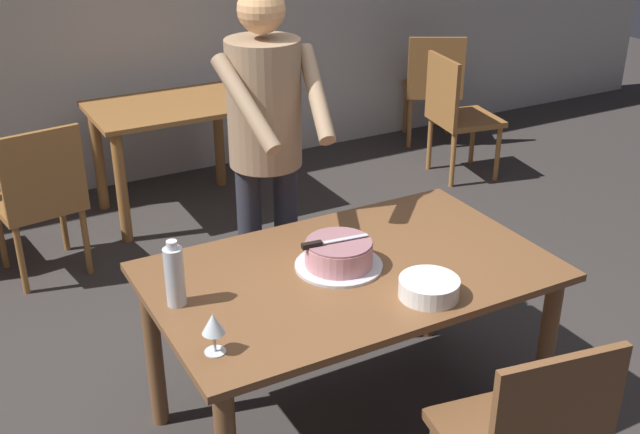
{
  "coord_description": "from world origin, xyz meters",
  "views": [
    {
      "loc": [
        -1.35,
        -2.24,
        2.21
      ],
      "look_at": [
        -0.03,
        0.18,
        0.9
      ],
      "focal_mm": 43.74,
      "sensor_mm": 36.0,
      "label": 1
    }
  ],
  "objects_px": {
    "water_bottle": "(175,276)",
    "background_chair_3": "(433,85)",
    "cake_knife": "(321,243)",
    "main_dining_table": "(350,293)",
    "background_table": "(171,129)",
    "cake_on_platter": "(339,255)",
    "person_cutting_cake": "(266,137)",
    "plate_stack": "(429,288)",
    "wine_glass_near": "(213,325)",
    "background_chair_1": "(40,197)",
    "background_chair_0": "(457,112)"
  },
  "relations": [
    {
      "from": "cake_on_platter",
      "to": "background_table",
      "type": "distance_m",
      "value": 2.38
    },
    {
      "from": "water_bottle",
      "to": "background_chair_0",
      "type": "distance_m",
      "value": 3.39
    },
    {
      "from": "wine_glass_near",
      "to": "person_cutting_cake",
      "type": "height_order",
      "value": "person_cutting_cake"
    },
    {
      "from": "cake_on_platter",
      "to": "cake_knife",
      "type": "distance_m",
      "value": 0.1
    },
    {
      "from": "background_table",
      "to": "plate_stack",
      "type": "bearing_deg",
      "value": -88.8
    },
    {
      "from": "cake_on_platter",
      "to": "background_table",
      "type": "xyz_separation_m",
      "value": [
        0.12,
        2.37,
        -0.22
      ]
    },
    {
      "from": "main_dining_table",
      "to": "plate_stack",
      "type": "distance_m",
      "value": 0.37
    },
    {
      "from": "plate_stack",
      "to": "wine_glass_near",
      "type": "distance_m",
      "value": 0.81
    },
    {
      "from": "wine_glass_near",
      "to": "main_dining_table",
      "type": "bearing_deg",
      "value": 21.83
    },
    {
      "from": "cake_knife",
      "to": "background_chair_3",
      "type": "bearing_deg",
      "value": 46.93
    },
    {
      "from": "wine_glass_near",
      "to": "background_chair_0",
      "type": "distance_m",
      "value": 3.58
    },
    {
      "from": "person_cutting_cake",
      "to": "background_chair_1",
      "type": "xyz_separation_m",
      "value": [
        -0.81,
        1.22,
        -0.58
      ]
    },
    {
      "from": "background_chair_1",
      "to": "wine_glass_near",
      "type": "bearing_deg",
      "value": -85.27
    },
    {
      "from": "cake_knife",
      "to": "wine_glass_near",
      "type": "height_order",
      "value": "wine_glass_near"
    },
    {
      "from": "background_chair_1",
      "to": "background_chair_3",
      "type": "relative_size",
      "value": 1.0
    },
    {
      "from": "main_dining_table",
      "to": "background_chair_3",
      "type": "distance_m",
      "value": 3.57
    },
    {
      "from": "person_cutting_cake",
      "to": "wine_glass_near",
      "type": "bearing_deg",
      "value": -123.76
    },
    {
      "from": "wine_glass_near",
      "to": "water_bottle",
      "type": "relative_size",
      "value": 0.58
    },
    {
      "from": "wine_glass_near",
      "to": "background_chair_3",
      "type": "relative_size",
      "value": 0.16
    },
    {
      "from": "cake_knife",
      "to": "person_cutting_cake",
      "type": "height_order",
      "value": "person_cutting_cake"
    },
    {
      "from": "cake_on_platter",
      "to": "plate_stack",
      "type": "distance_m",
      "value": 0.39
    },
    {
      "from": "water_bottle",
      "to": "background_chair_3",
      "type": "xyz_separation_m",
      "value": [
        3.03,
        2.6,
        -0.37
      ]
    },
    {
      "from": "main_dining_table",
      "to": "plate_stack",
      "type": "bearing_deg",
      "value": -65.34
    },
    {
      "from": "wine_glass_near",
      "to": "background_chair_0",
      "type": "height_order",
      "value": "background_chair_0"
    },
    {
      "from": "person_cutting_cake",
      "to": "plate_stack",
      "type": "bearing_deg",
      "value": -80.13
    },
    {
      "from": "plate_stack",
      "to": "background_chair_1",
      "type": "xyz_separation_m",
      "value": [
        -0.98,
        2.21,
        -0.29
      ]
    },
    {
      "from": "background_chair_1",
      "to": "plate_stack",
      "type": "bearing_deg",
      "value": -66.03
    },
    {
      "from": "cake_on_platter",
      "to": "water_bottle",
      "type": "bearing_deg",
      "value": 176.4
    },
    {
      "from": "background_table",
      "to": "person_cutting_cake",
      "type": "bearing_deg",
      "value": -93.84
    },
    {
      "from": "water_bottle",
      "to": "background_chair_1",
      "type": "xyz_separation_m",
      "value": [
        -0.17,
        1.82,
        -0.37
      ]
    },
    {
      "from": "main_dining_table",
      "to": "cake_on_platter",
      "type": "bearing_deg",
      "value": 134.16
    },
    {
      "from": "cake_knife",
      "to": "background_chair_1",
      "type": "xyz_separation_m",
      "value": [
        -0.73,
        1.85,
        -0.37
      ]
    },
    {
      "from": "plate_stack",
      "to": "wine_glass_near",
      "type": "bearing_deg",
      "value": 176.68
    },
    {
      "from": "cake_on_platter",
      "to": "background_table",
      "type": "bearing_deg",
      "value": 87.12
    },
    {
      "from": "background_chair_0",
      "to": "plate_stack",
      "type": "bearing_deg",
      "value": -129.9
    },
    {
      "from": "water_bottle",
      "to": "background_chair_3",
      "type": "relative_size",
      "value": 0.28
    },
    {
      "from": "cake_knife",
      "to": "water_bottle",
      "type": "height_order",
      "value": "water_bottle"
    },
    {
      "from": "plate_stack",
      "to": "water_bottle",
      "type": "relative_size",
      "value": 0.88
    },
    {
      "from": "cake_on_platter",
      "to": "background_chair_3",
      "type": "height_order",
      "value": "background_chair_3"
    },
    {
      "from": "background_table",
      "to": "wine_glass_near",
      "type": "bearing_deg",
      "value": -105.64
    },
    {
      "from": "background_table",
      "to": "cake_knife",
      "type": "bearing_deg",
      "value": -94.61
    },
    {
      "from": "main_dining_table",
      "to": "person_cutting_cake",
      "type": "distance_m",
      "value": 0.81
    },
    {
      "from": "person_cutting_cake",
      "to": "background_chair_0",
      "type": "xyz_separation_m",
      "value": [
        2.11,
        1.33,
        -0.58
      ]
    },
    {
      "from": "cake_knife",
      "to": "background_chair_0",
      "type": "relative_size",
      "value": 0.3
    },
    {
      "from": "plate_stack",
      "to": "background_table",
      "type": "height_order",
      "value": "plate_stack"
    },
    {
      "from": "wine_glass_near",
      "to": "person_cutting_cake",
      "type": "bearing_deg",
      "value": 56.24
    },
    {
      "from": "main_dining_table",
      "to": "background_chair_3",
      "type": "height_order",
      "value": "background_chair_3"
    },
    {
      "from": "background_chair_1",
      "to": "background_chair_0",
      "type": "bearing_deg",
      "value": 2.21
    },
    {
      "from": "main_dining_table",
      "to": "background_table",
      "type": "bearing_deg",
      "value": 87.94
    },
    {
      "from": "plate_stack",
      "to": "background_table",
      "type": "relative_size",
      "value": 0.22
    }
  ]
}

